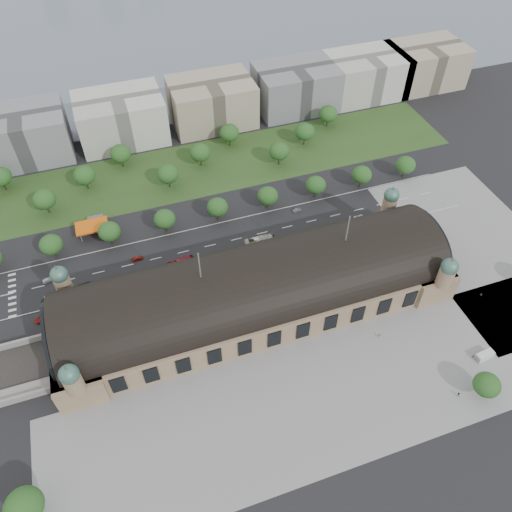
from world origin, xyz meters
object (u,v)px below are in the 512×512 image
object	(u,v)px
pedestrian_0	(379,336)
traffic_car_5	(297,210)
parked_car_2	(107,294)
van_south	(484,356)
pedestrian_2	(481,294)
bus_mid	(265,249)
parked_car_0	(66,312)
parked_car_6	(187,281)
traffic_car_2	(83,286)
traffic_car_1	(49,280)
pedestrian_4	(458,395)
parked_car_1	(41,318)
bus_east	(260,241)
parked_car_3	(109,301)
bus_west	(181,263)
parked_car_5	(117,291)
traffic_car_3	(137,259)
parked_car_4	(181,281)
pedestrian_1	(473,356)
petrol_station	(94,224)
traffic_car_6	(359,217)

from	to	relation	value
pedestrian_0	traffic_car_5	bearing A→B (deg)	105.64
parked_car_2	van_south	distance (m)	143.71
parked_car_2	pedestrian_2	distance (m)	148.68
van_south	pedestrian_0	size ratio (longest dim) A/B	3.76
bus_mid	van_south	xyz separation A→B (m)	(56.34, -75.20, -0.16)
parked_car_0	parked_car_6	world-z (taller)	parked_car_6
traffic_car_2	traffic_car_1	bearing A→B (deg)	-124.80
traffic_car_5	pedestrian_4	size ratio (longest dim) A/B	2.32
parked_car_2	parked_car_6	distance (m)	31.96
parked_car_1	pedestrian_4	size ratio (longest dim) A/B	3.03
bus_east	parked_car_3	bearing A→B (deg)	100.50
parked_car_0	parked_car_3	bearing A→B (deg)	60.29
parked_car_1	bus_mid	xyz separation A→B (m)	(92.68, 6.00, 0.76)
bus_west	parked_car_5	bearing A→B (deg)	96.36
traffic_car_2	parked_car_2	world-z (taller)	traffic_car_2
parked_car_1	traffic_car_1	bearing A→B (deg)	137.53
traffic_car_3	van_south	size ratio (longest dim) A/B	0.71
parked_car_5	van_south	bearing A→B (deg)	25.71
parked_car_6	bus_west	distance (m)	9.85
parked_car_0	pedestrian_2	xyz separation A→B (m)	(156.65, -45.00, 0.28)
parked_car_4	parked_car_5	distance (m)	25.38
traffic_car_1	pedestrian_1	distance (m)	166.34
petrol_station	parked_car_6	bearing A→B (deg)	-54.49
parked_car_6	traffic_car_6	bearing A→B (deg)	62.14
bus_east	van_south	bearing A→B (deg)	-143.52
parked_car_4	traffic_car_5	bearing A→B (deg)	73.53
pedestrian_2	pedestrian_4	bearing A→B (deg)	123.21
traffic_car_6	parked_car_3	distance (m)	115.40
traffic_car_1	parked_car_6	size ratio (longest dim) A/B	0.94
traffic_car_6	bus_west	bearing A→B (deg)	-88.52
traffic_car_6	parked_car_6	size ratio (longest dim) A/B	0.96
traffic_car_1	van_south	distance (m)	169.82
parked_car_5	pedestrian_1	size ratio (longest dim) A/B	3.13
parked_car_6	pedestrian_4	xyz separation A→B (m)	(74.79, -78.86, 0.20)
traffic_car_6	bus_west	distance (m)	83.82
bus_west	bus_mid	xyz separation A→B (m)	(35.91, -3.80, -0.10)
petrol_station	traffic_car_2	world-z (taller)	petrol_station
parked_car_6	pedestrian_1	bearing A→B (deg)	16.68
parked_car_6	bus_east	distance (m)	36.93
pedestrian_2	van_south	bearing A→B (deg)	133.60
traffic_car_5	pedestrian_0	distance (m)	74.64
van_south	parked_car_4	bearing A→B (deg)	138.30
bus_west	pedestrian_2	world-z (taller)	bus_west
traffic_car_1	parked_car_6	distance (m)	56.50
traffic_car_5	parked_car_6	bearing A→B (deg)	106.21
parked_car_0	parked_car_5	distance (m)	20.72
pedestrian_0	parked_car_3	bearing A→B (deg)	165.72
traffic_car_6	pedestrian_2	distance (m)	62.15
parked_car_5	pedestrian_2	size ratio (longest dim) A/B	2.69
bus_east	pedestrian_1	xyz separation A→B (m)	(53.49, -78.82, -1.02)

